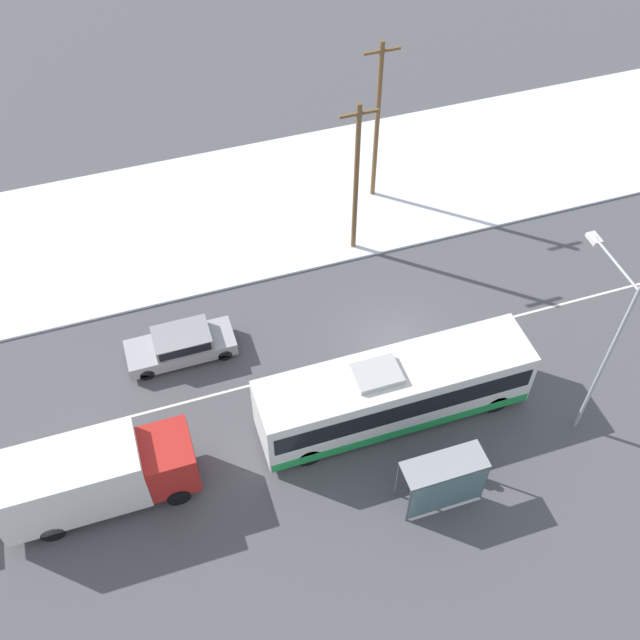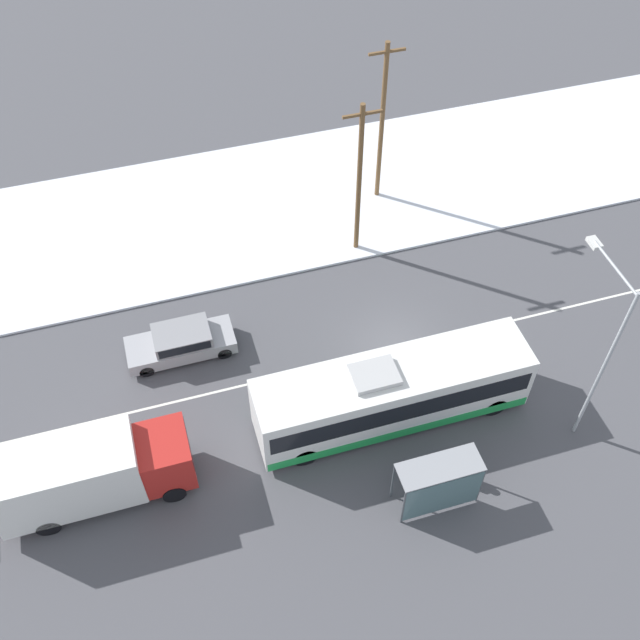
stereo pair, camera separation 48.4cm
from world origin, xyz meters
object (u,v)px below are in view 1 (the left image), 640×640
object	(u,v)px
sedan_car	(181,344)
streetlamp	(604,335)
city_bus	(394,392)
box_truck	(92,477)
bus_shelter	(446,480)
utility_pole_roadside	(356,179)
pedestrian_at_stop	(453,457)
utility_pole_snowlot	(377,122)

from	to	relation	value
sedan_car	streetlamp	bearing A→B (deg)	151.12
city_bus	box_truck	world-z (taller)	city_bus
city_bus	sedan_car	bearing A→B (deg)	142.96
bus_shelter	utility_pole_roadside	xyz separation A→B (m)	(1.55, 14.24, 2.69)
pedestrian_at_stop	bus_shelter	distance (m)	1.54
city_bus	sedan_car	world-z (taller)	city_bus
streetlamp	pedestrian_at_stop	bearing A→B (deg)	-171.07
bus_shelter	utility_pole_snowlot	distance (m)	18.43
city_bus	streetlamp	size ratio (longest dim) A/B	1.34
bus_shelter	utility_pole_snowlot	size ratio (longest dim) A/B	0.35
sedan_car	pedestrian_at_stop	xyz separation A→B (m)	(8.83, -8.99, 0.29)
sedan_car	utility_pole_roadside	xyz separation A→B (m)	(9.49, 4.14, 3.58)
box_truck	utility_pole_roadside	xyz separation A→B (m)	(13.85, 10.13, 2.63)
sedan_car	streetlamp	distance (m)	17.31
city_bus	utility_pole_snowlot	size ratio (longest dim) A/B	1.25
sedan_car	box_truck	bearing A→B (deg)	53.94
bus_shelter	utility_pole_snowlot	bearing A→B (deg)	77.58
box_truck	pedestrian_at_stop	distance (m)	13.54
streetlamp	utility_pole_roadside	bearing A→B (deg)	112.87
city_bus	pedestrian_at_stop	world-z (taller)	city_bus
box_truck	utility_pole_snowlot	bearing A→B (deg)	40.10
streetlamp	bus_shelter	bearing A→B (deg)	-163.24
sedan_car	bus_shelter	xyz separation A→B (m)	(7.94, -10.10, 0.89)
utility_pole_roadside	bus_shelter	bearing A→B (deg)	-96.20
city_bus	bus_shelter	world-z (taller)	city_bus
utility_pole_roadside	utility_pole_snowlot	xyz separation A→B (m)	(2.36, 3.52, 0.28)
city_bus	utility_pole_roadside	bearing A→B (deg)	79.44
bus_shelter	utility_pole_roadside	size ratio (longest dim) A/B	0.38
city_bus	box_truck	distance (m)	12.00
city_bus	streetlamp	xyz separation A→B (m)	(7.00, -2.31, 3.64)
sedan_car	utility_pole_snowlot	size ratio (longest dim) A/B	0.53
box_truck	utility_pole_roadside	size ratio (longest dim) A/B	0.86
utility_pole_roadside	pedestrian_at_stop	bearing A→B (deg)	-92.87
box_truck	city_bus	bearing A→B (deg)	1.04
pedestrian_at_stop	utility_pole_roadside	bearing A→B (deg)	87.13
box_truck	bus_shelter	size ratio (longest dim) A/B	2.29
pedestrian_at_stop	utility_pole_snowlot	world-z (taller)	utility_pole_snowlot
utility_pole_snowlot	streetlamp	bearing A→B (deg)	-79.95
sedan_car	bus_shelter	distance (m)	12.88
city_bus	pedestrian_at_stop	xyz separation A→B (m)	(1.19, -3.23, -0.52)
streetlamp	utility_pole_snowlot	world-z (taller)	utility_pole_snowlot
utility_pole_roadside	box_truck	bearing A→B (deg)	-143.82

